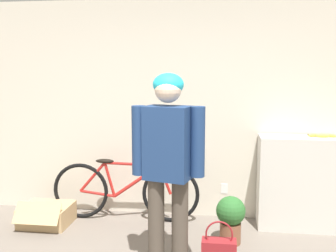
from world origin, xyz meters
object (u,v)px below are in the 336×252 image
Objects in this scene: cardboard_box at (47,215)px; potted_plant at (231,217)px; bicycle at (125,190)px; handbag at (219,252)px; banana at (322,135)px; person at (168,155)px.

potted_plant is (2.09, -0.21, 0.17)m from cardboard_box.
bicycle is 4.12× the size of handbag.
handbag reaches higher than cardboard_box.
banana reaches higher than bicycle.
bicycle is 3.20× the size of cardboard_box.
bicycle reaches higher than potted_plant.
cardboard_box is at bearing 160.35° from handbag.
potted_plant is (0.11, 0.50, 0.14)m from handbag.
bicycle is 1.50m from handbag.
person is 5.47× the size of banana.
cardboard_box is at bearing -164.30° from bicycle.
bicycle is at bearing 134.98° from person.
cardboard_box is (-0.86, -0.27, -0.25)m from bicycle.
potted_plant is at bearing 77.44° from handbag.
banana is at bearing 51.32° from person.
handbag is 0.78× the size of cardboard_box.
cardboard_box is at bearing 164.94° from person.
bicycle is at bearing 158.86° from potted_plant.
person is 4.09× the size of handbag.
bicycle is at bearing 17.08° from cardboard_box.
person is at bearing -28.91° from cardboard_box.
banana is at bearing 28.86° from potted_plant.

